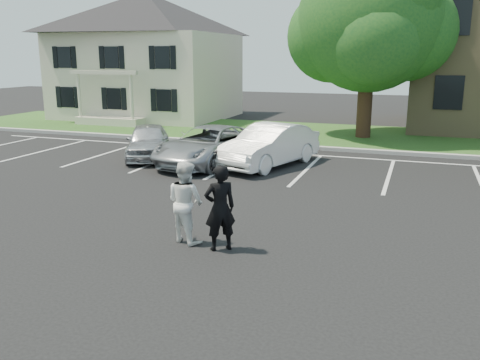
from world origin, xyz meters
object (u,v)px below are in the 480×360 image
Objects in this scene: house at (147,57)px; tree at (372,23)px; car_silver_minivan at (209,145)px; man_black_suit at (220,208)px; car_white_sedan at (269,146)px; car_silver_west at (148,141)px; man_white_shirt at (186,202)px.

house is 14.85m from tree.
car_silver_minivan is (9.37, -12.21, -3.14)m from house.
man_black_suit reaches higher than car_silver_minivan.
tree reaches higher than car_white_sedan.
car_silver_west is 4.87m from car_white_sedan.
tree is 2.26× the size of car_silver_west.
man_black_suit is 1.02× the size of man_white_shirt.
man_white_shirt reaches higher than car_silver_minivan.
car_silver_west is (6.71, -11.97, -3.16)m from house.
car_silver_minivan is at bearing -52.48° from house.
car_silver_minivan is at bearing -48.58° from man_white_shirt.
house is 5.81× the size of man_white_shirt.
man_black_suit is 0.40× the size of car_white_sedan.
car_silver_west is (-6.23, 8.04, -0.24)m from man_black_suit.
tree is at bearing -133.08° from man_black_suit.
man_black_suit is at bearing -78.07° from car_silver_west.
tree is 16.50m from man_black_suit.
car_silver_west is 2.67m from car_silver_minivan.
car_white_sedan is (4.86, 0.18, 0.09)m from car_silver_west.
man_black_suit reaches higher than car_white_sedan.
house reaches higher than man_white_shirt.
car_white_sedan is at bearing -108.77° from tree.
man_white_shirt is at bearing -52.19° from man_black_suit.
man_white_shirt is 8.06m from car_silver_minivan.
car_silver_west is at bearing -33.70° from man_white_shirt.
car_silver_minivan is at bearing -151.29° from car_white_sedan.
man_white_shirt is at bearing -81.48° from car_silver_west.
house reaches higher than man_black_suit.
house is 2.06× the size of car_silver_minivan.
tree reaches higher than house.
car_silver_minivan is (-3.56, 7.81, -0.21)m from man_black_suit.
man_black_suit is 0.46× the size of car_silver_west.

